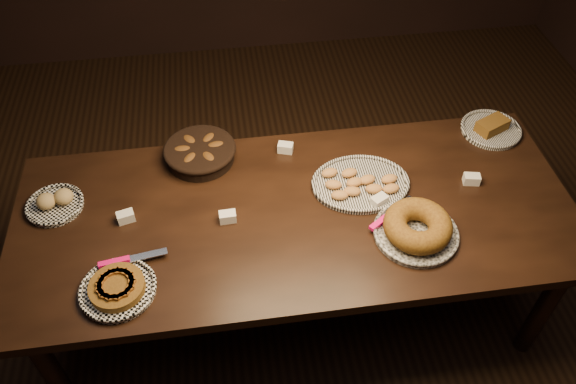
{
  "coord_description": "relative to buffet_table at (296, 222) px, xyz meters",
  "views": [
    {
      "loc": [
        -0.26,
        -1.56,
        2.54
      ],
      "look_at": [
        -0.03,
        0.05,
        0.82
      ],
      "focal_mm": 35.0,
      "sensor_mm": 36.0,
      "label": 1
    }
  ],
  "objects": [
    {
      "name": "ground",
      "position": [
        0.0,
        0.0,
        -0.68
      ],
      "size": [
        5.0,
        5.0,
        0.0
      ],
      "primitive_type": "plane",
      "color": "black",
      "rests_on": "ground"
    },
    {
      "name": "loaf_plate",
      "position": [
        1.02,
        0.38,
        0.09
      ],
      "size": [
        0.29,
        0.29,
        0.07
      ],
      "rotation": [
        0.0,
        0.0,
        0.43
      ],
      "color": "black",
      "rests_on": "buffet_table"
    },
    {
      "name": "tent_cards",
      "position": [
        0.03,
        0.09,
        0.1
      ],
      "size": [
        1.59,
        0.46,
        0.04
      ],
      "color": "white",
      "rests_on": "buffet_table"
    },
    {
      "name": "madeleine_platter",
      "position": [
        0.3,
        0.11,
        0.09
      ],
      "size": [
        0.43,
        0.35,
        0.05
      ],
      "rotation": [
        0.0,
        0.0,
        -0.15
      ],
      "color": "black",
      "rests_on": "buffet_table"
    },
    {
      "name": "buffet_table",
      "position": [
        0.0,
        0.0,
        0.0
      ],
      "size": [
        2.4,
        1.0,
        0.75
      ],
      "color": "black",
      "rests_on": "ground"
    },
    {
      "name": "croissant_basket",
      "position": [
        -0.39,
        0.38,
        0.12
      ],
      "size": [
        0.39,
        0.39,
        0.08
      ],
      "rotation": [
        0.0,
        0.0,
        -0.33
      ],
      "color": "black",
      "rests_on": "buffet_table"
    },
    {
      "name": "bread_roll_plate",
      "position": [
        -1.02,
        0.17,
        0.1
      ],
      "size": [
        0.24,
        0.24,
        0.08
      ],
      "rotation": [
        0.0,
        0.0,
        0.25
      ],
      "color": "white",
      "rests_on": "buffet_table"
    },
    {
      "name": "apple_tart_plate",
      "position": [
        -0.72,
        -0.3,
        0.1
      ],
      "size": [
        0.33,
        0.31,
        0.06
      ],
      "rotation": [
        0.0,
        0.0,
        0.07
      ],
      "color": "white",
      "rests_on": "buffet_table"
    },
    {
      "name": "bundt_cake_plate",
      "position": [
        0.46,
        -0.2,
        0.12
      ],
      "size": [
        0.37,
        0.38,
        0.11
      ],
      "rotation": [
        0.0,
        0.0,
        -0.4
      ],
      "color": "black",
      "rests_on": "buffet_table"
    }
  ]
}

